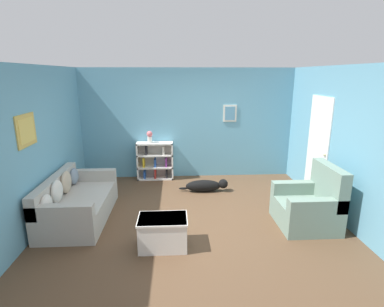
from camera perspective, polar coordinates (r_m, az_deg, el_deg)
name	(u,v)px	position (r m, az deg, el deg)	size (l,w,h in m)	color
ground_plane	(193,216)	(5.45, 0.24, -11.84)	(14.00, 14.00, 0.00)	brown
wall_back	(188,124)	(7.21, -0.79, 5.70)	(5.60, 0.13, 2.60)	#609EB7
wall_left	(37,147)	(5.48, -27.44, 1.09)	(0.13, 5.00, 2.60)	#609EB7
wall_right	(341,143)	(5.76, 26.47, 1.72)	(0.16, 5.00, 2.60)	#609EB7
couch	(76,203)	(5.62, -21.25, -8.72)	(0.95, 1.82, 0.80)	#ADA89E
bookshelf	(155,161)	(7.21, -7.01, -1.44)	(0.85, 0.30, 0.90)	silver
recliner_chair	(310,205)	(5.39, 21.53, -9.15)	(0.89, 0.95, 1.03)	gray
coffee_table	(163,232)	(4.49, -5.56, -14.57)	(0.71, 0.48, 0.46)	silver
dog	(206,186)	(6.46, 2.70, -6.12)	(1.06, 0.23, 0.27)	black
vase	(150,136)	(7.06, -8.07, 3.30)	(0.14, 0.14, 0.28)	silver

